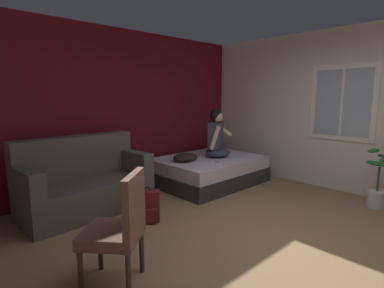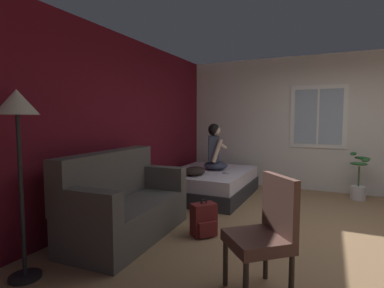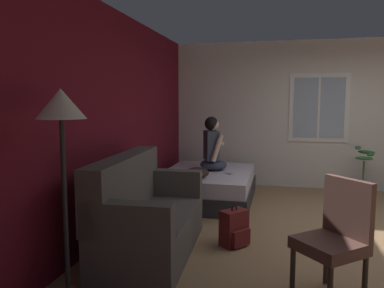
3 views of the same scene
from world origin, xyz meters
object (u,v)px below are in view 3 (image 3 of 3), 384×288
floor_lamp (62,126)px  cell_phone (229,174)px  potted_plant (363,178)px  couch (145,217)px  side_chair (336,234)px  person_seated (213,148)px  backpack (235,228)px  throw_pillow (197,173)px  bed (208,186)px

floor_lamp → cell_phone: bearing=-13.9°
cell_phone → potted_plant: (1.05, -2.15, -0.18)m
cell_phone → potted_plant: potted_plant is taller
couch → potted_plant: size_ratio=2.05×
side_chair → person_seated: (2.90, 1.53, 0.30)m
backpack → potted_plant: potted_plant is taller
couch → potted_plant: bearing=-41.6°
couch → cell_phone: couch is taller
backpack → throw_pillow: throw_pillow is taller
couch → potted_plant: (3.12, -2.77, -0.09)m
bed → couch: 2.27m
person_seated → floor_lamp: (-3.60, 0.48, 0.59)m
backpack → floor_lamp: floor_lamp is taller
bed → floor_lamp: size_ratio=1.12×
backpack → person_seated: bearing=16.9°
side_chair → throw_pillow: side_chair is taller
potted_plant → bed: bearing=109.0°
person_seated → throw_pillow: person_seated is taller
couch → side_chair: 1.89m
side_chair → potted_plant: side_chair is taller
bed → side_chair: size_ratio=1.95×
bed → potted_plant: bearing=-71.0°
bed → throw_pillow: 0.61m
bed → side_chair: bearing=-150.2°
person_seated → cell_phone: (-0.34, -0.33, -0.35)m
backpack → throw_pillow: size_ratio=0.95×
throw_pillow → floor_lamp: bearing=172.8°
throw_pillow → cell_phone: size_ratio=3.33×
couch → backpack: 1.01m
couch → person_seated: bearing=-6.9°
cell_phone → floor_lamp: size_ratio=0.08×
person_seated → backpack: (-1.98, -0.60, -0.64)m
throw_pillow → cell_phone: bearing=-52.3°
bed → floor_lamp: bearing=172.8°
backpack → potted_plant: size_ratio=0.54×
throw_pillow → couch: bearing=174.1°
bed → person_seated: size_ratio=2.18×
side_chair → throw_pillow: 2.77m
side_chair → backpack: 1.35m
bed → throw_pillow: throw_pillow is taller
side_chair → backpack: side_chair is taller
side_chair → person_seated: 3.30m
couch → cell_phone: (2.07, -0.62, 0.09)m
couch → side_chair: bearing=-105.2°
bed → backpack: size_ratio=4.17×
bed → backpack: bearing=-160.4°
person_seated → floor_lamp: size_ratio=0.51×
throw_pillow → cell_phone: (0.34, -0.44, -0.07)m
bed → backpack: 1.94m
throw_pillow → cell_phone: 0.56m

